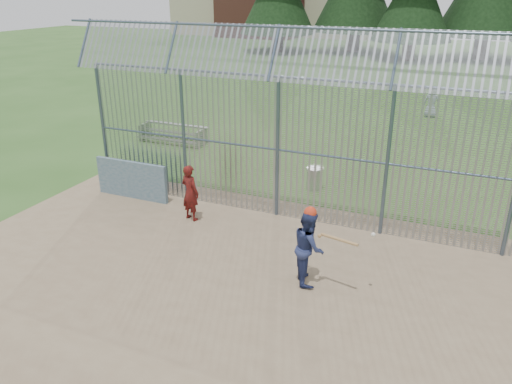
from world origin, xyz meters
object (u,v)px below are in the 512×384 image
at_px(batter, 309,247).
at_px(bleacher, 173,133).
at_px(dugout_wall, 132,180).
at_px(onlooker, 190,193).
at_px(trash_can, 315,178).

distance_m(batter, bleacher, 11.84).
xyz_separation_m(dugout_wall, bleacher, (-2.10, 5.69, -0.21)).
height_order(batter, onlooker, batter).
relative_size(onlooker, bleacher, 0.54).
distance_m(dugout_wall, batter, 6.96).
distance_m(dugout_wall, trash_can, 5.84).
xyz_separation_m(batter, bleacher, (-8.62, 8.10, -0.47)).
height_order(trash_can, bleacher, trash_can).
bearing_deg(bleacher, onlooker, -54.15).
bearing_deg(bleacher, batter, -43.23).
bearing_deg(dugout_wall, trash_can, 30.65).
distance_m(dugout_wall, bleacher, 6.07).
bearing_deg(trash_can, bleacher, 159.12).
distance_m(trash_can, bleacher, 7.62).
height_order(batter, trash_can, batter).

